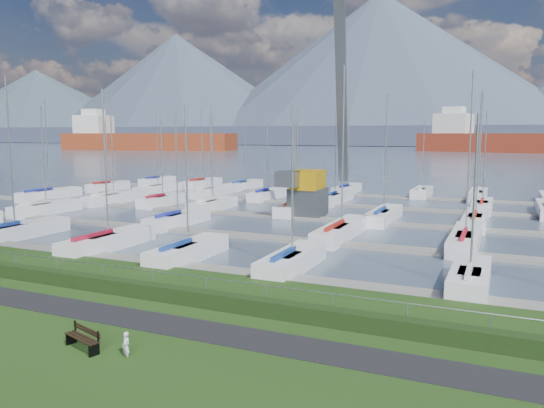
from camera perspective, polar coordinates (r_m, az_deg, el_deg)
The scene contains 13 objects.
path at distance 23.58m, azimuth -15.16°, elevation -11.73°, with size 160.00×2.00×0.04m, color black.
water at distance 280.68m, azimuth 20.94°, elevation 5.51°, with size 800.00×540.00×0.20m, color #465566.
hedge at distance 25.44m, azimuth -11.47°, elevation -9.37°, with size 80.00×0.70×0.70m, color black.
fence at distance 25.52m, azimuth -11.00°, elevation -7.32°, with size 0.04×0.04×80.00m, color gray.
foothill at distance 350.49m, azimuth 21.59°, elevation 6.86°, with size 900.00×80.00×12.00m, color #3E455B.
mountains at distance 426.66m, azimuth 23.29°, elevation 12.30°, with size 1190.00×360.00×115.00m.
docks at distance 48.97m, azimuth 6.61°, elevation -1.73°, with size 90.00×41.60×0.25m.
bench_right at distance 20.76m, azimuth -19.64°, elevation -13.44°, with size 1.84×0.95×0.85m.
person at distance 19.67m, azimuth -15.45°, elevation -14.15°, with size 0.38×0.25×1.04m, color silver.
crane at distance 51.46m, azimuth 4.87°, elevation 4.96°, with size 5.66×13.22×22.35m.
cargo_ship_west at distance 259.90m, azimuth -13.99°, elevation 6.56°, with size 84.18×30.99×21.50m.
cargo_ship_mid at distance 241.24m, azimuth 24.92°, elevation 5.99°, with size 89.98×35.83×21.50m.
sailboat_fleet at distance 51.46m, azimuth 5.86°, elevation 5.12°, with size 75.36×49.37×13.45m.
Camera 1 is at (14.16, -20.20, 7.74)m, focal length 35.00 mm.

